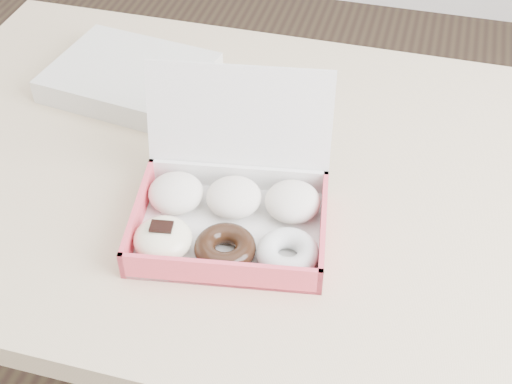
# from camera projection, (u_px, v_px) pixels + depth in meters

# --- Properties ---
(table) EXTENTS (1.20, 0.80, 0.75)m
(table) POSITION_uv_depth(u_px,v_px,m) (252.00, 205.00, 1.15)
(table) COLOR tan
(table) RESTS_ON ground
(donut_box) EXTENTS (0.30, 0.27, 0.19)m
(donut_box) POSITION_uv_depth(u_px,v_px,m) (229.00, 210.00, 0.99)
(donut_box) COLOR silver
(donut_box) RESTS_ON table
(newspapers) EXTENTS (0.29, 0.24, 0.04)m
(newspapers) POSITION_uv_depth(u_px,v_px,m) (130.00, 77.00, 1.25)
(newspapers) COLOR white
(newspapers) RESTS_ON table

